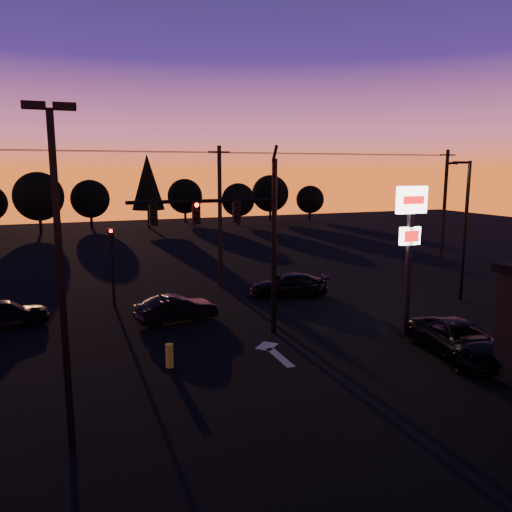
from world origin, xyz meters
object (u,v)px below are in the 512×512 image
Objects in this scene: secondary_signal at (112,255)px; parking_lot_light at (60,258)px; pylon_sign at (410,229)px; suv_parked at (460,340)px; car_left at (3,313)px; streetlight at (464,225)px; car_mid at (177,309)px; traffic_signal_mast at (241,229)px; bollard at (169,356)px; car_right at (289,285)px.

parking_lot_light is (-2.50, -14.49, 2.41)m from secondary_signal.
parking_lot_light is at bearing -162.77° from pylon_sign.
suv_parked is at bearing 5.78° from parking_lot_light.
suv_parked is (17.73, -10.85, 0.00)m from car_left.
streetlight is (18.91, -5.99, 1.56)m from secondary_signal.
car_left is at bearing 67.47° from car_mid.
traffic_signal_mast is 14.10m from streetlight.
suv_parked reaches higher than car_mid.
parking_lot_light is 7.59m from bollard.
car_mid is (-2.26, 3.32, -4.28)m from traffic_signal_mast.
suv_parked is at bearing -132.99° from streetlight.
secondary_signal is at bearing 143.12° from suv_parked.
bollard is (-3.78, -2.37, -4.47)m from traffic_signal_mast.
car_left is 20.79m from suv_parked.
car_mid is 13.13m from suv_parked.
parking_lot_light is at bearing -26.04° from car_right.
bollard is 12.19m from car_right.
secondary_signal is 5.41m from car_mid.
pylon_sign is 0.85× the size of streetlight.
pylon_sign is 7.33× the size of bollard.
traffic_signal_mast is at bearing 153.22° from suv_parked.
parking_lot_light reaches higher than secondary_signal.
traffic_signal_mast reaches higher than pylon_sign.
parking_lot_light is 18.59m from car_right.
car_right is (8.90, 8.33, 0.21)m from bollard.
pylon_sign is at bearing -39.77° from secondary_signal.
secondary_signal is at bearing 24.16° from car_mid.
car_mid is at bearing 63.49° from parking_lot_light.
car_right is at bearing 45.95° from parking_lot_light.
streetlight is (21.41, 8.50, -0.85)m from parking_lot_light.
pylon_sign reaches higher than suv_parked.
pylon_sign reaches higher than secondary_signal.
traffic_signal_mast is at bearing 32.16° from bollard.
traffic_signal_mast is 10.19m from parking_lot_light.
secondary_signal is 10.22m from bollard.
pylon_sign is 19.50m from car_left.
pylon_sign reaches higher than car_right.
streetlight reaches higher than secondary_signal.
suv_parked is (7.49, -5.49, -4.23)m from traffic_signal_mast.
streetlight reaches higher than car_mid.
car_left is (-17.34, 7.86, -4.21)m from pylon_sign.
car_right is 0.92× the size of suv_parked.
bollard is at bearing -83.49° from secondary_signal.
traffic_signal_mast is at bearing 160.64° from pylon_sign.
car_mid is at bearing 148.16° from pylon_sign.
traffic_signal_mast is 12.32m from car_left.
secondary_signal is at bearing -80.70° from car_right.
traffic_signal_mast is at bearing -129.11° from car_left.
car_right is at bearing 103.14° from pylon_sign.
suv_parked is (0.39, -2.99, -4.21)m from pylon_sign.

